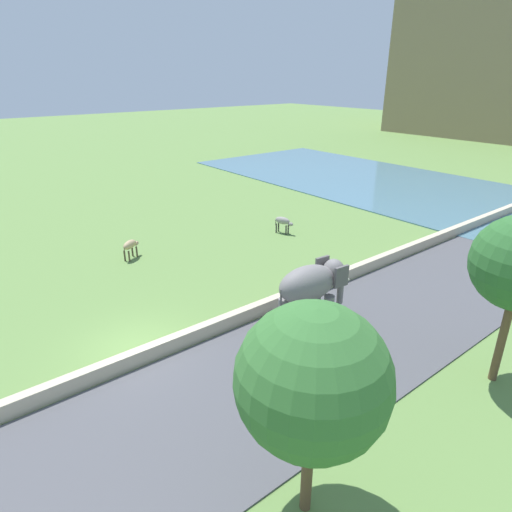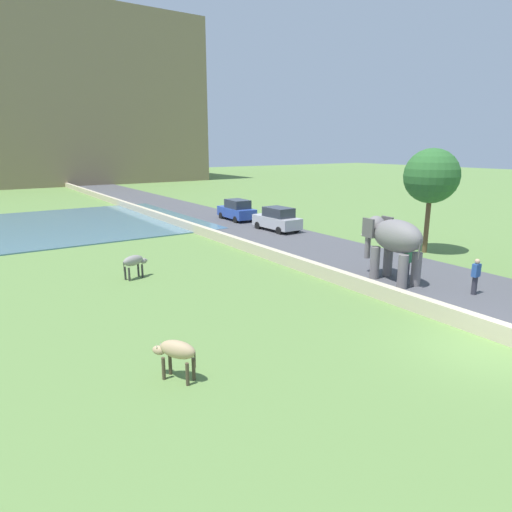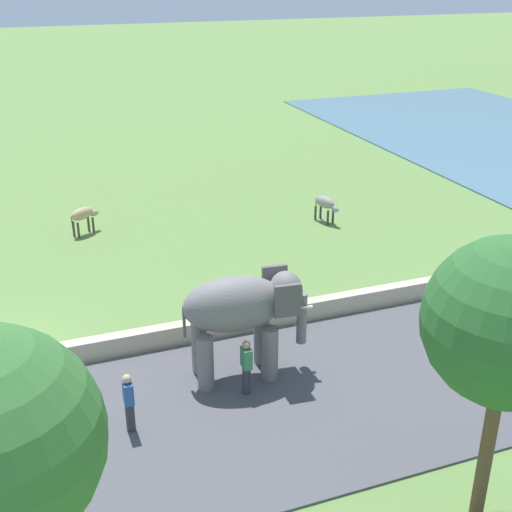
% 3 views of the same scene
% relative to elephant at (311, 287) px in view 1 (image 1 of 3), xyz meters
% --- Properties ---
extents(ground_plane, '(220.00, 220.00, 0.00)m').
position_rel_elephant_xyz_m(ground_plane, '(-3.45, -6.44, -2.04)').
color(ground_plane, '#608442').
extents(road_surface, '(7.00, 120.00, 0.06)m').
position_rel_elephant_xyz_m(road_surface, '(1.55, 13.56, -2.01)').
color(road_surface, '#4C4C51').
rests_on(road_surface, ground).
extents(barrier_wall, '(0.40, 110.00, 0.63)m').
position_rel_elephant_xyz_m(barrier_wall, '(-2.25, 11.56, -1.72)').
color(barrier_wall, beige).
rests_on(barrier_wall, ground).
extents(lake, '(36.00, 18.00, 0.08)m').
position_rel_elephant_xyz_m(lake, '(-17.45, 24.96, -2.00)').
color(lake, slate).
rests_on(lake, ground).
extents(elephant, '(1.65, 3.53, 2.99)m').
position_rel_elephant_xyz_m(elephant, '(0.00, 0.00, 0.00)').
color(elephant, slate).
rests_on(elephant, ground).
extents(person_beside_elephant, '(0.36, 0.22, 1.63)m').
position_rel_elephant_xyz_m(person_beside_elephant, '(0.90, -0.21, -1.16)').
color(person_beside_elephant, '#33333D').
rests_on(person_beside_elephant, ground).
extents(person_trailing, '(0.36, 0.22, 1.63)m').
position_rel_elephant_xyz_m(person_trailing, '(1.35, -3.33, -1.16)').
color(person_trailing, '#33333D').
rests_on(person_trailing, ground).
extents(cow_grey, '(1.42, 0.77, 1.15)m').
position_rel_elephant_xyz_m(cow_grey, '(-9.84, 7.25, -1.20)').
color(cow_grey, gray).
rests_on(cow_grey, ground).
extents(cow_tan, '(1.02, 1.35, 1.15)m').
position_rel_elephant_xyz_m(cow_tan, '(-12.10, -2.74, -1.20)').
color(cow_tan, tan).
rests_on(cow_tan, ground).
extents(tree_near, '(3.52, 3.52, 5.73)m').
position_rel_elephant_xyz_m(tree_near, '(5.89, -6.02, 1.92)').
color(tree_near, brown).
rests_on(tree_near, ground).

